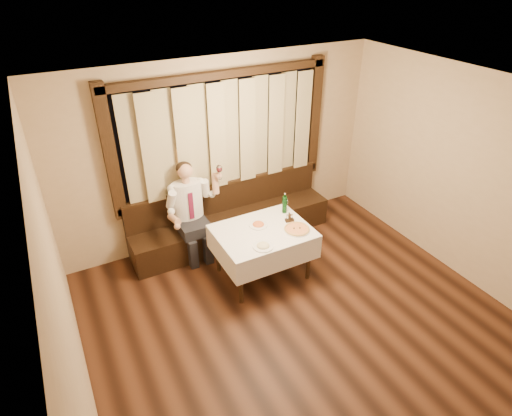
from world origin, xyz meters
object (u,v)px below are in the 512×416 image
pasta_red (258,223)px  seated_man (190,205)px  dining_table (263,237)px  pizza (297,229)px  banquette (232,222)px  pasta_cream (263,245)px  green_bottle (285,204)px  cruet_caddy (289,219)px

pasta_red → seated_man: size_ratio=0.17×
dining_table → pizza: bearing=-27.3°
banquette → pasta_cream: 1.45m
dining_table → pizza: 0.47m
pasta_red → seated_man: seated_man is taller
pizza → pasta_cream: pasta_cream is taller
green_bottle → pasta_red: bearing=-165.3°
pasta_red → cruet_caddy: cruet_caddy is taller
green_bottle → cruet_caddy: bearing=-104.3°
seated_man → green_bottle: bearing=-29.7°
pizza → seated_man: (-1.09, 1.14, 0.08)m
pizza → pasta_red: pasta_red is taller
cruet_caddy → banquette: bearing=123.8°
cruet_caddy → dining_table: bearing=-166.3°
green_bottle → cruet_caddy: green_bottle is taller
pasta_red → green_bottle: (0.49, 0.13, 0.10)m
dining_table → pasta_red: 0.19m
pizza → pasta_red: 0.53m
pizza → seated_man: bearing=133.6°
pasta_red → cruet_caddy: bearing=-14.2°
dining_table → pasta_cream: pasta_cream is taller
cruet_caddy → pasta_red: bearing=176.2°
pasta_red → banquette: bearing=90.1°
dining_table → pizza: pizza is taller
banquette → pizza: banquette is taller
dining_table → pasta_cream: 0.40m
dining_table → pasta_red: (0.00, 0.13, 0.14)m
pizza → seated_man: size_ratio=0.24×
banquette → pasta_cream: size_ratio=11.98×
dining_table → green_bottle: green_bottle is taller
pizza → pasta_cream: bearing=-168.2°
green_bottle → seated_man: 1.35m
dining_table → banquette: bearing=90.0°
pizza → green_bottle: bearing=79.4°
pizza → green_bottle: size_ratio=1.15×
pasta_cream → seated_man: 1.36m
banquette → cruet_caddy: size_ratio=25.13×
seated_man → pizza: bearing=-46.4°
banquette → pasta_red: banquette is taller
pizza → cruet_caddy: 0.24m
pasta_red → pasta_cream: bearing=-111.2°
cruet_caddy → seated_man: 1.44m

